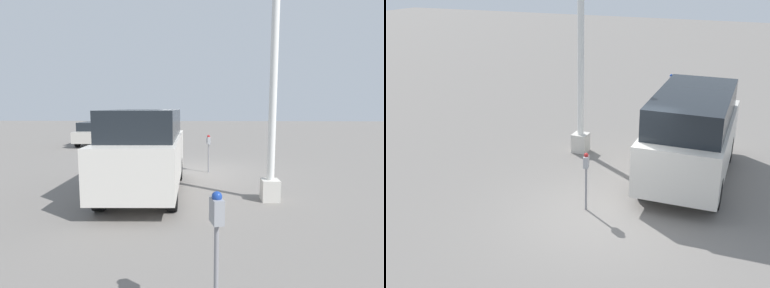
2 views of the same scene
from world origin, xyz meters
TOP-DOWN VIEW (x-y plane):
  - ground_plane at (0.00, 0.00)m, footprint 80.00×80.00m
  - parking_meter_near at (0.22, 0.49)m, footprint 0.22×0.16m
  - parking_meter_far at (8.05, 0.44)m, footprint 0.22×0.16m
  - lamp_post at (3.49, 2.01)m, footprint 0.44×0.44m
  - parked_van at (2.85, -1.30)m, footprint 4.79×2.07m
  - car_distant at (-7.73, -6.53)m, footprint 4.23×2.04m

SIDE VIEW (x-z plane):
  - ground_plane at x=0.00m, z-range 0.00..0.00m
  - car_distant at x=-7.73m, z-range 0.03..1.49m
  - parking_meter_near at x=0.22m, z-range 0.33..1.72m
  - parking_meter_far at x=8.05m, z-range 0.36..1.90m
  - parked_van at x=2.85m, z-range 0.09..2.40m
  - lamp_post at x=3.49m, z-range -0.77..4.58m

